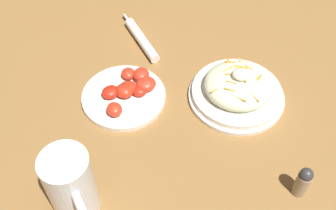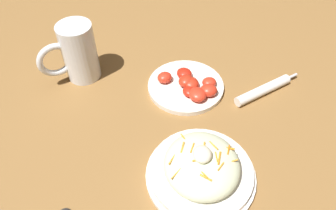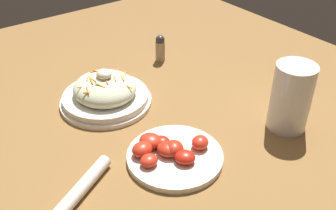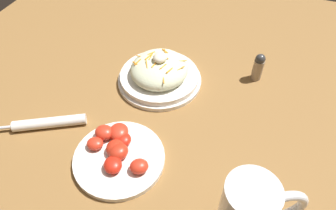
{
  "view_description": "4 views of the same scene",
  "coord_description": "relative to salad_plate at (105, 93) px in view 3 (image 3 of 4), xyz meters",
  "views": [
    {
      "loc": [
        -0.06,
        -0.6,
        0.74
      ],
      "look_at": [
        -0.08,
        -0.05,
        0.08
      ],
      "focal_mm": 43.68,
      "sensor_mm": 36.0,
      "label": 1
    },
    {
      "loc": [
        0.42,
        -0.04,
        0.59
      ],
      "look_at": [
        -0.07,
        -0.02,
        0.06
      ],
      "focal_mm": 34.23,
      "sensor_mm": 36.0,
      "label": 2
    },
    {
      "loc": [
        -0.67,
        0.41,
        0.55
      ],
      "look_at": [
        -0.09,
        -0.03,
        0.06
      ],
      "focal_mm": 42.03,
      "sensor_mm": 36.0,
      "label": 3
    },
    {
      "loc": [
        -0.51,
        -0.2,
        0.58
      ],
      "look_at": [
        -0.05,
        -0.03,
        0.06
      ],
      "focal_mm": 33.16,
      "sensor_mm": 36.0,
      "label": 4
    }
  ],
  "objects": [
    {
      "name": "salad_plate",
      "position": [
        0.0,
        0.0,
        0.0
      ],
      "size": [
        0.23,
        0.23,
        0.09
      ],
      "color": "white",
      "rests_on": "ground_plane"
    },
    {
      "name": "ground_plane",
      "position": [
        -0.08,
        -0.04,
        -0.03
      ],
      "size": [
        1.43,
        1.43,
        0.0
      ],
      "primitive_type": "plane",
      "color": "olive"
    },
    {
      "name": "napkin_roll",
      "position": [
        -0.24,
        0.19,
        -0.02
      ],
      "size": [
        0.11,
        0.19,
        0.03
      ],
      "color": "white",
      "rests_on": "ground_plane"
    },
    {
      "name": "salt_shaker",
      "position": [
        0.11,
        -0.25,
        0.01
      ],
      "size": [
        0.03,
        0.03,
        0.08
      ],
      "color": "gray",
      "rests_on": "ground_plane"
    },
    {
      "name": "tomato_plate",
      "position": [
        -0.26,
        -0.01,
        -0.02
      ],
      "size": [
        0.2,
        0.2,
        0.04
      ],
      "color": "white",
      "rests_on": "ground_plane"
    },
    {
      "name": "beer_mug",
      "position": [
        -0.33,
        -0.29,
        0.04
      ],
      "size": [
        0.11,
        0.15,
        0.16
      ],
      "color": "white",
      "rests_on": "ground_plane"
    }
  ]
}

